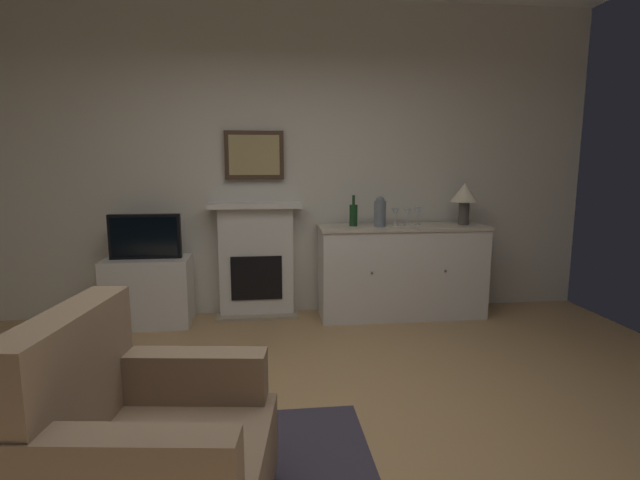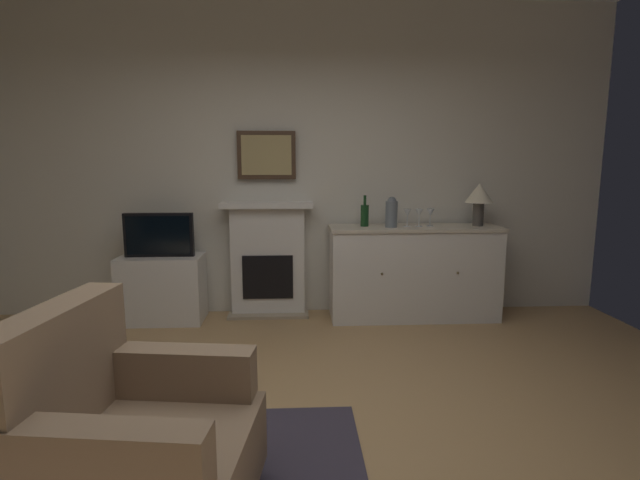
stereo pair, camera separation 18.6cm
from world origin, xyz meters
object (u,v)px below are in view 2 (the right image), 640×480
(tv_cabinet, at_px, (163,289))
(table_lamp, at_px, (479,196))
(framed_picture, at_px, (267,155))
(armchair, at_px, (129,442))
(fireplace_unit, at_px, (268,259))
(wine_glass_right, at_px, (430,213))
(vase_decorative, at_px, (391,212))
(wine_bottle, at_px, (365,215))
(tv_set, at_px, (159,235))
(sideboard_cabinet, at_px, (413,272))
(wine_glass_center, at_px, (419,214))
(wine_glass_left, at_px, (407,214))

(tv_cabinet, bearing_deg, table_lamp, -0.29)
(framed_picture, height_order, armchair, framed_picture)
(fireplace_unit, xyz_separation_m, armchair, (-0.38, -2.78, -0.17))
(table_lamp, xyz_separation_m, armchair, (-2.36, -2.60, -0.78))
(table_lamp, relative_size, wine_glass_right, 2.42)
(vase_decorative, distance_m, armchair, 3.04)
(wine_bottle, distance_m, tv_set, 1.90)
(sideboard_cabinet, relative_size, wine_bottle, 5.51)
(sideboard_cabinet, xyz_separation_m, wine_glass_right, (0.14, 0.00, 0.56))
(framed_picture, xyz_separation_m, sideboard_cabinet, (1.38, -0.22, -1.10))
(wine_glass_center, xyz_separation_m, wine_glass_right, (0.11, 0.02, 0.00))
(framed_picture, height_order, vase_decorative, framed_picture)
(table_lamp, height_order, wine_bottle, table_lamp)
(framed_picture, bearing_deg, tv_cabinet, -167.99)
(table_lamp, relative_size, wine_bottle, 1.38)
(framed_picture, bearing_deg, table_lamp, -6.41)
(framed_picture, height_order, table_lamp, framed_picture)
(fireplace_unit, relative_size, wine_glass_left, 6.67)
(vase_decorative, height_order, armchair, vase_decorative)
(framed_picture, relative_size, wine_glass_right, 3.33)
(fireplace_unit, xyz_separation_m, tv_cabinet, (-0.97, -0.16, -0.24))
(wine_bottle, distance_m, wine_glass_right, 0.61)
(framed_picture, distance_m, sideboard_cabinet, 1.78)
(framed_picture, bearing_deg, tv_set, -166.69)
(fireplace_unit, distance_m, tv_cabinet, 1.02)
(fireplace_unit, bearing_deg, wine_glass_right, -6.54)
(wine_glass_left, distance_m, tv_set, 2.29)
(table_lamp, height_order, wine_glass_right, table_lamp)
(fireplace_unit, relative_size, armchair, 1.20)
(wine_glass_right, bearing_deg, tv_set, -179.76)
(wine_bottle, relative_size, wine_glass_left, 1.76)
(wine_glass_left, height_order, armchair, wine_glass_left)
(wine_glass_left, relative_size, armchair, 0.18)
(tv_cabinet, bearing_deg, wine_glass_left, -0.68)
(wine_glass_right, xyz_separation_m, armchair, (-1.91, -2.60, -0.62))
(wine_glass_left, bearing_deg, wine_bottle, 174.06)
(framed_picture, bearing_deg, wine_glass_left, -10.17)
(wine_bottle, bearing_deg, sideboard_cabinet, -3.52)
(wine_glass_left, xyz_separation_m, vase_decorative, (-0.16, -0.04, 0.02))
(wine_glass_center, height_order, vase_decorative, vase_decorative)
(fireplace_unit, relative_size, wine_glass_right, 6.67)
(tv_set, bearing_deg, table_lamp, 0.16)
(wine_bottle, bearing_deg, fireplace_unit, 170.78)
(table_lamp, relative_size, wine_glass_center, 2.42)
(tv_cabinet, distance_m, armchair, 2.68)
(wine_glass_left, bearing_deg, tv_set, 179.91)
(tv_set, bearing_deg, armchair, -77.13)
(table_lamp, height_order, armchair, table_lamp)
(wine_bottle, relative_size, wine_glass_right, 1.76)
(wine_glass_center, bearing_deg, framed_picture, 170.31)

